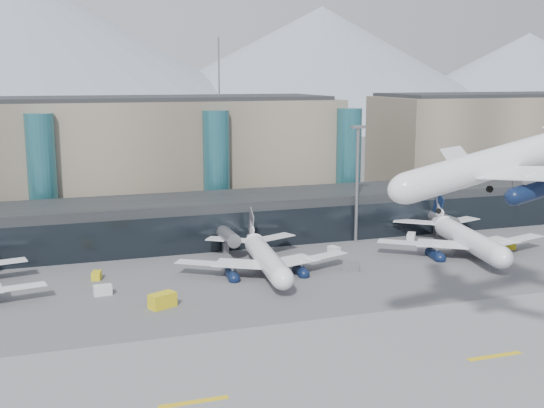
% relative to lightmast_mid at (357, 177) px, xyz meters
% --- Properties ---
extents(ground, '(900.00, 900.00, 0.00)m').
position_rel_lightmast_mid_xyz_m(ground, '(-30.00, -48.00, -14.42)').
color(ground, '#515154').
rests_on(ground, ground).
extents(runway_strip, '(400.00, 40.00, 0.04)m').
position_rel_lightmast_mid_xyz_m(runway_strip, '(-30.00, -63.00, -14.40)').
color(runway_strip, slate).
rests_on(runway_strip, ground).
extents(runway_markings, '(128.00, 1.00, 0.02)m').
position_rel_lightmast_mid_xyz_m(runway_markings, '(-30.00, -63.00, -14.37)').
color(runway_markings, gold).
rests_on(runway_markings, ground).
extents(concourse, '(170.00, 27.00, 10.00)m').
position_rel_lightmast_mid_xyz_m(concourse, '(-30.02, 9.73, -9.45)').
color(concourse, black).
rests_on(concourse, ground).
extents(terminal_main, '(130.00, 30.00, 31.00)m').
position_rel_lightmast_mid_xyz_m(terminal_main, '(-55.00, 42.00, 1.03)').
color(terminal_main, gray).
rests_on(terminal_main, ground).
extents(terminal_east, '(70.00, 30.00, 31.00)m').
position_rel_lightmast_mid_xyz_m(terminal_east, '(65.00, 42.00, 1.03)').
color(terminal_east, gray).
rests_on(terminal_east, ground).
extents(teal_towers, '(116.40, 19.40, 46.00)m').
position_rel_lightmast_mid_xyz_m(teal_towers, '(-44.99, 26.01, -0.41)').
color(teal_towers, '#286671').
rests_on(teal_towers, ground).
extents(mountain_ridge, '(910.00, 400.00, 110.00)m').
position_rel_lightmast_mid_xyz_m(mountain_ridge, '(-14.03, 332.00, 31.33)').
color(mountain_ridge, gray).
rests_on(mountain_ridge, ground).
extents(lightmast_mid, '(3.00, 1.20, 25.60)m').
position_rel_lightmast_mid_xyz_m(lightmast_mid, '(0.00, 0.00, 0.00)').
color(lightmast_mid, slate).
rests_on(lightmast_mid, ground).
extents(hero_jet, '(33.52, 34.73, 11.18)m').
position_rel_lightmast_mid_xyz_m(hero_jet, '(-8.14, -61.69, 12.28)').
color(hero_jet, white).
rests_on(hero_jet, ground).
extents(jet_parked_mid, '(34.47, 34.20, 11.16)m').
position_rel_lightmast_mid_xyz_m(jet_parked_mid, '(-26.54, -15.60, -10.20)').
color(jet_parked_mid, white).
rests_on(jet_parked_mid, ground).
extents(jet_parked_right, '(37.51, 37.99, 12.27)m').
position_rel_lightmast_mid_xyz_m(jet_parked_right, '(16.77, -15.48, -9.78)').
color(jet_parked_right, white).
rests_on(jet_parked_right, ground).
extents(veh_a, '(3.03, 1.79, 1.67)m').
position_rel_lightmast_mid_xyz_m(veh_a, '(-56.37, -20.54, -13.58)').
color(veh_a, silver).
rests_on(veh_a, ground).
extents(veh_b, '(2.12, 2.81, 1.44)m').
position_rel_lightmast_mid_xyz_m(veh_b, '(-56.66, -11.11, -13.70)').
color(veh_b, gold).
rests_on(veh_b, ground).
extents(veh_c, '(3.49, 2.84, 1.72)m').
position_rel_lightmast_mid_xyz_m(veh_c, '(-10.73, -20.49, -13.56)').
color(veh_c, '#535358').
rests_on(veh_c, ground).
extents(veh_d, '(3.21, 3.53, 1.79)m').
position_rel_lightmast_mid_xyz_m(veh_d, '(11.85, -3.57, -13.52)').
color(veh_d, silver).
rests_on(veh_d, ground).
extents(veh_e, '(3.45, 2.51, 1.75)m').
position_rel_lightmast_mid_xyz_m(veh_e, '(27.47, -16.46, -13.54)').
color(veh_e, gold).
rests_on(veh_e, ground).
extents(veh_g, '(2.23, 2.84, 1.45)m').
position_rel_lightmast_mid_xyz_m(veh_g, '(-8.70, -7.90, -13.69)').
color(veh_g, silver).
rests_on(veh_g, ground).
extents(veh_h, '(4.75, 3.83, 2.32)m').
position_rel_lightmast_mid_xyz_m(veh_h, '(-47.94, -30.00, -13.26)').
color(veh_h, gold).
rests_on(veh_h, ground).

